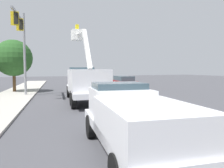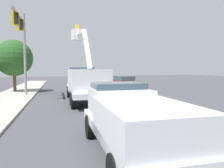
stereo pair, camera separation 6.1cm
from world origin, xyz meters
The scene contains 9 objects.
ground centered at (0.00, 0.00, 0.00)m, with size 120.00×120.00×0.00m, color #47474C.
lane_centre_stripe centered at (0.00, 0.00, 0.00)m, with size 50.00×0.16×0.01m, color yellow.
utility_bucket_truck centered at (1.28, 2.52, 1.60)m, with size 8.47×3.61×6.42m.
service_pickup_truck centered at (-9.49, 4.01, 1.12)m, with size 5.84×2.85×2.06m.
passing_minivan centered at (8.43, -4.31, 0.97)m, with size 5.02×2.54×1.69m.
traffic_cone_mid_front centered at (-4.02, 1.63, 0.35)m, with size 0.40×0.40×0.71m.
traffic_cone_mid_rear centered at (4.82, -0.15, 0.40)m, with size 0.40×0.40×0.82m.
traffic_signal_mast centered at (5.20, 7.04, 5.16)m, with size 5.59×1.01×7.70m.
street_tree_right centered at (10.18, 7.93, 3.71)m, with size 3.89×3.89×5.66m.
Camera 2 is at (-14.99, 6.88, 2.55)m, focal length 34.15 mm.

